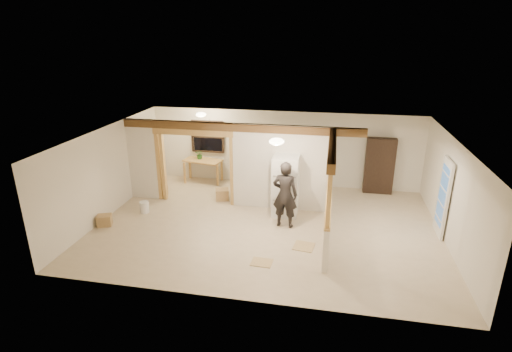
% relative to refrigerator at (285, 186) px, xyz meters
% --- Properties ---
extents(floor, '(9.00, 6.50, 0.01)m').
position_rel_refrigerator_xyz_m(floor, '(-0.39, -0.80, -0.87)').
color(floor, beige).
rests_on(floor, ground).
extents(ceiling, '(9.00, 6.50, 0.01)m').
position_rel_refrigerator_xyz_m(ceiling, '(-0.39, -0.80, 1.64)').
color(ceiling, white).
extents(wall_back, '(9.00, 0.01, 2.50)m').
position_rel_refrigerator_xyz_m(wall_back, '(-0.39, 2.45, 0.39)').
color(wall_back, silver).
rests_on(wall_back, floor).
extents(wall_front, '(9.00, 0.01, 2.50)m').
position_rel_refrigerator_xyz_m(wall_front, '(-0.39, -4.05, 0.39)').
color(wall_front, silver).
rests_on(wall_front, floor).
extents(wall_left, '(0.01, 6.50, 2.50)m').
position_rel_refrigerator_xyz_m(wall_left, '(-4.89, -0.80, 0.39)').
color(wall_left, silver).
rests_on(wall_left, floor).
extents(wall_right, '(0.01, 6.50, 2.50)m').
position_rel_refrigerator_xyz_m(wall_right, '(4.11, -0.80, 0.39)').
color(wall_right, silver).
rests_on(wall_right, floor).
extents(partition_left_stub, '(0.90, 0.12, 2.50)m').
position_rel_refrigerator_xyz_m(partition_left_stub, '(-4.44, 0.40, 0.39)').
color(partition_left_stub, silver).
rests_on(partition_left_stub, floor).
extents(partition_center, '(2.80, 0.12, 2.50)m').
position_rel_refrigerator_xyz_m(partition_center, '(-0.19, 0.40, 0.39)').
color(partition_center, silver).
rests_on(partition_center, floor).
extents(doorway_frame, '(2.46, 0.14, 2.20)m').
position_rel_refrigerator_xyz_m(doorway_frame, '(-2.79, 0.40, 0.24)').
color(doorway_frame, tan).
rests_on(doorway_frame, floor).
extents(header_beam_back, '(7.00, 0.18, 0.22)m').
position_rel_refrigerator_xyz_m(header_beam_back, '(-1.39, 0.40, 1.52)').
color(header_beam_back, brown).
rests_on(header_beam_back, ceiling).
extents(header_beam_right, '(0.18, 3.30, 0.22)m').
position_rel_refrigerator_xyz_m(header_beam_right, '(1.21, -1.20, 1.52)').
color(header_beam_right, brown).
rests_on(header_beam_right, ceiling).
extents(pony_wall, '(0.12, 3.20, 1.00)m').
position_rel_refrigerator_xyz_m(pony_wall, '(1.21, -1.20, -0.36)').
color(pony_wall, silver).
rests_on(pony_wall, floor).
extents(stud_partition, '(0.14, 3.20, 1.32)m').
position_rel_refrigerator_xyz_m(stud_partition, '(1.21, -1.20, 0.80)').
color(stud_partition, tan).
rests_on(stud_partition, pony_wall).
extents(window_back, '(1.12, 0.10, 1.10)m').
position_rel_refrigerator_xyz_m(window_back, '(-2.99, 2.37, 0.69)').
color(window_back, black).
rests_on(window_back, wall_back).
extents(french_door, '(0.12, 0.86, 2.00)m').
position_rel_refrigerator_xyz_m(french_door, '(4.03, -0.40, 0.14)').
color(french_door, white).
rests_on(french_door, floor).
extents(ceiling_dome_main, '(0.36, 0.36, 0.16)m').
position_rel_refrigerator_xyz_m(ceiling_dome_main, '(-0.09, -1.30, 1.62)').
color(ceiling_dome_main, '#FFEABF').
rests_on(ceiling_dome_main, ceiling).
extents(ceiling_dome_util, '(0.32, 0.32, 0.14)m').
position_rel_refrigerator_xyz_m(ceiling_dome_util, '(-2.89, 1.50, 1.62)').
color(ceiling_dome_util, '#FFEABF').
rests_on(ceiling_dome_util, ceiling).
extents(hanging_bulb, '(0.07, 0.07, 0.07)m').
position_rel_refrigerator_xyz_m(hanging_bulb, '(-2.39, 0.80, 1.32)').
color(hanging_bulb, '#FFD88C').
rests_on(hanging_bulb, ceiling).
extents(refrigerator, '(0.71, 0.69, 1.72)m').
position_rel_refrigerator_xyz_m(refrigerator, '(0.00, 0.00, 0.00)').
color(refrigerator, silver).
rests_on(refrigerator, floor).
extents(woman, '(0.71, 0.51, 1.82)m').
position_rel_refrigerator_xyz_m(woman, '(0.08, -0.74, 0.05)').
color(woman, black).
rests_on(woman, floor).
extents(work_table, '(1.38, 0.89, 0.80)m').
position_rel_refrigerator_xyz_m(work_table, '(-3.10, 2.09, -0.46)').
color(work_table, tan).
rests_on(work_table, floor).
extents(potted_plant, '(0.32, 0.29, 0.33)m').
position_rel_refrigerator_xyz_m(potted_plant, '(-3.23, 2.16, 0.10)').
color(potted_plant, '#2D5721').
rests_on(potted_plant, work_table).
extents(shop_vac, '(0.43, 0.43, 0.54)m').
position_rel_refrigerator_xyz_m(shop_vac, '(-4.59, 1.41, -0.59)').
color(shop_vac, '#960E09').
rests_on(shop_vac, floor).
extents(bookshelf, '(0.90, 0.30, 1.81)m').
position_rel_refrigerator_xyz_m(bookshelf, '(2.74, 2.23, 0.04)').
color(bookshelf, black).
rests_on(bookshelf, floor).
extents(bucket, '(0.34, 0.34, 0.33)m').
position_rel_refrigerator_xyz_m(bucket, '(-3.99, -0.65, -0.70)').
color(bucket, white).
rests_on(bucket, floor).
extents(box_util_a, '(0.48, 0.45, 0.34)m').
position_rel_refrigerator_xyz_m(box_util_a, '(-2.04, 0.69, -0.69)').
color(box_util_a, '#A98451').
rests_on(box_util_a, floor).
extents(box_util_b, '(0.42, 0.42, 0.30)m').
position_rel_refrigerator_xyz_m(box_util_b, '(-4.08, 0.68, -0.71)').
color(box_util_b, '#A98451').
rests_on(box_util_b, floor).
extents(box_front, '(0.45, 0.41, 0.30)m').
position_rel_refrigerator_xyz_m(box_front, '(-4.68, -1.63, -0.71)').
color(box_front, '#A98451').
rests_on(box_front, floor).
extents(floor_panel_near, '(0.55, 0.55, 0.02)m').
position_rel_refrigerator_xyz_m(floor_panel_near, '(0.68, -1.75, -0.85)').
color(floor_panel_near, tan).
rests_on(floor_panel_near, floor).
extents(floor_panel_far, '(0.49, 0.40, 0.02)m').
position_rel_refrigerator_xyz_m(floor_panel_far, '(-0.19, -2.65, -0.85)').
color(floor_panel_far, tan).
rests_on(floor_panel_far, floor).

